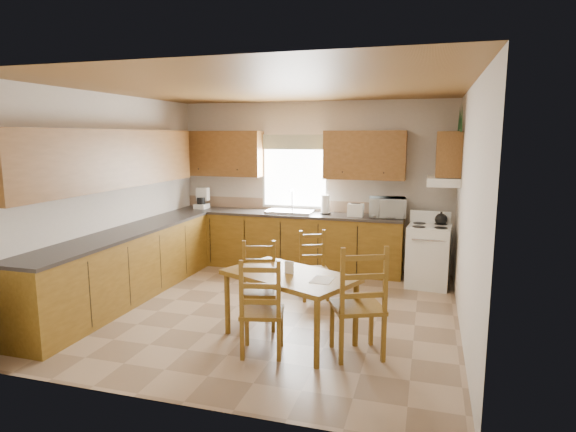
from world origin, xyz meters
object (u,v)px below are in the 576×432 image
(stove, at_px, (428,256))
(microwave, at_px, (387,207))
(chair_near_right, at_px, (358,300))
(chair_far_right, at_px, (258,286))
(chair_far_left, at_px, (314,266))
(chair_near_left, at_px, (262,306))
(dining_table, at_px, (290,307))

(stove, height_order, microwave, microwave)
(chair_near_right, relative_size, chair_far_right, 1.18)
(chair_far_left, bearing_deg, chair_near_left, -118.47)
(chair_near_left, xyz_separation_m, chair_far_right, (-0.27, 0.63, -0.02))
(chair_near_right, height_order, chair_far_right, chair_near_right)
(chair_far_left, distance_m, chair_far_right, 1.19)
(chair_near_right, distance_m, chair_far_right, 1.24)
(microwave, relative_size, chair_far_left, 0.57)
(stove, distance_m, chair_far_right, 2.81)
(dining_table, xyz_separation_m, chair_far_left, (-0.06, 1.37, 0.08))
(stove, distance_m, dining_table, 2.75)
(microwave, relative_size, dining_table, 0.37)
(microwave, bearing_deg, chair_near_left, -114.15)
(stove, distance_m, chair_near_right, 2.61)
(chair_near_right, bearing_deg, chair_far_left, -86.64)
(dining_table, height_order, chair_far_right, chair_far_right)
(stove, bearing_deg, chair_far_left, -140.50)
(chair_near_left, xyz_separation_m, chair_far_left, (0.11, 1.76, -0.05))
(microwave, relative_size, chair_near_left, 0.51)
(microwave, distance_m, dining_table, 2.91)
(chair_near_right, height_order, chair_far_left, chair_near_right)
(stove, xyz_separation_m, chair_far_right, (-1.83, -2.13, 0.04))
(stove, xyz_separation_m, chair_near_right, (-0.66, -2.52, 0.13))
(chair_far_left, bearing_deg, stove, 9.53)
(stove, xyz_separation_m, chair_far_left, (-1.45, -1.00, 0.01))
(chair_near_left, bearing_deg, dining_table, -126.49)
(microwave, bearing_deg, dining_table, -113.14)
(chair_far_right, bearing_deg, chair_near_left, -83.37)
(dining_table, relative_size, chair_far_right, 1.42)
(dining_table, distance_m, chair_near_right, 0.78)
(microwave, xyz_separation_m, chair_far_left, (-0.82, -1.35, -0.63))
(stove, distance_m, chair_near_left, 3.17)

